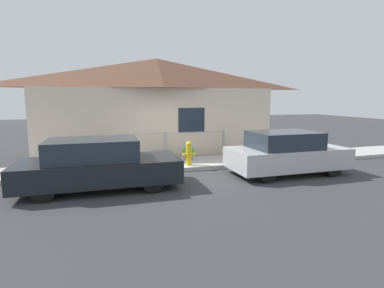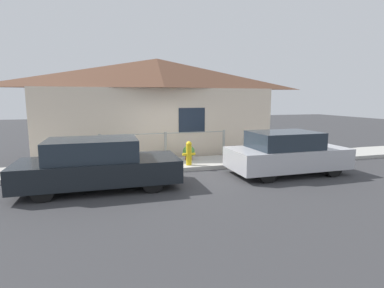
{
  "view_description": "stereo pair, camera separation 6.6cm",
  "coord_description": "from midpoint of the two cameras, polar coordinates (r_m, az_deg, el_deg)",
  "views": [
    {
      "loc": [
        -2.28,
        -9.52,
        2.47
      ],
      "look_at": [
        0.67,
        0.3,
        0.9
      ],
      "focal_mm": 28.0,
      "sensor_mm": 36.0,
      "label": 1
    },
    {
      "loc": [
        -2.21,
        -9.53,
        2.47
      ],
      "look_at": [
        0.67,
        0.3,
        0.9
      ],
      "focal_mm": 28.0,
      "sensor_mm": 36.0,
      "label": 2
    }
  ],
  "objects": [
    {
      "name": "house",
      "position": [
        12.9,
        -6.41,
        12.22
      ],
      "size": [
        10.04,
        2.23,
        4.11
      ],
      "color": "beige",
      "rests_on": "ground_plane"
    },
    {
      "name": "potted_plant_near_hydrant",
      "position": [
        11.34,
        -0.46,
        -1.58
      ],
      "size": [
        0.45,
        0.45,
        0.55
      ],
      "color": "#9E5638",
      "rests_on": "sidewalk"
    },
    {
      "name": "sidewalk",
      "position": [
        10.92,
        -4.08,
        -3.99
      ],
      "size": [
        24.0,
        1.79,
        0.14
      ],
      "color": "#B2AFA8",
      "rests_on": "ground_plane"
    },
    {
      "name": "car_left",
      "position": [
        8.56,
        -17.29,
        -3.73
      ],
      "size": [
        4.29,
        1.75,
        1.39
      ],
      "rotation": [
        0.0,
        0.0,
        -0.01
      ],
      "color": "black",
      "rests_on": "ground_plane"
    },
    {
      "name": "car_right",
      "position": [
        10.28,
        17.69,
        -1.67
      ],
      "size": [
        3.85,
        1.79,
        1.4
      ],
      "rotation": [
        0.0,
        0.0,
        0.01
      ],
      "color": "#B7B7BC",
      "rests_on": "ground_plane"
    },
    {
      "name": "fire_hydrant",
      "position": [
        10.47,
        -0.42,
        -1.65
      ],
      "size": [
        0.46,
        0.21,
        0.85
      ],
      "color": "yellow",
      "rests_on": "sidewalk"
    },
    {
      "name": "ground_plane",
      "position": [
        10.09,
        -2.99,
        -5.47
      ],
      "size": [
        60.0,
        60.0,
        0.0
      ],
      "primitive_type": "plane",
      "color": "#38383A"
    },
    {
      "name": "fence",
      "position": [
        11.52,
        -4.9,
        -0.02
      ],
      "size": [
        4.9,
        0.1,
        1.05
      ],
      "color": "#999993",
      "rests_on": "sidewalk"
    },
    {
      "name": "potted_plant_by_fence",
      "position": [
        10.78,
        -15.49,
        -2.35
      ],
      "size": [
        0.47,
        0.47,
        0.58
      ],
      "color": "#9E5638",
      "rests_on": "sidewalk"
    }
  ]
}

